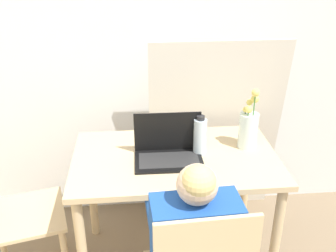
{
  "coord_description": "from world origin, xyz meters",
  "views": [
    {
      "loc": [
        -0.07,
        -0.15,
        1.75
      ],
      "look_at": [
        0.1,
        1.63,
        0.89
      ],
      "focal_mm": 42.0,
      "sensor_mm": 36.0,
      "label": 1
    }
  ],
  "objects_px": {
    "flower_vase": "(249,127)",
    "water_bottle": "(200,136)",
    "laptop": "(168,149)",
    "person_seated": "(193,237)"
  },
  "relations": [
    {
      "from": "person_seated",
      "to": "water_bottle",
      "type": "xyz_separation_m",
      "value": [
        0.12,
        0.54,
        0.2
      ]
    },
    {
      "from": "laptop",
      "to": "person_seated",
      "type": "bearing_deg",
      "value": -82.91
    },
    {
      "from": "laptop",
      "to": "water_bottle",
      "type": "distance_m",
      "value": 0.18
    },
    {
      "from": "laptop",
      "to": "water_bottle",
      "type": "height_order",
      "value": "laptop"
    },
    {
      "from": "flower_vase",
      "to": "water_bottle",
      "type": "height_order",
      "value": "flower_vase"
    },
    {
      "from": "person_seated",
      "to": "water_bottle",
      "type": "bearing_deg",
      "value": -104.97
    },
    {
      "from": "person_seated",
      "to": "flower_vase",
      "type": "height_order",
      "value": "flower_vase"
    },
    {
      "from": "water_bottle",
      "to": "flower_vase",
      "type": "bearing_deg",
      "value": 8.84
    },
    {
      "from": "flower_vase",
      "to": "laptop",
      "type": "bearing_deg",
      "value": -170.14
    },
    {
      "from": "laptop",
      "to": "flower_vase",
      "type": "xyz_separation_m",
      "value": [
        0.44,
        0.08,
        0.07
      ]
    }
  ]
}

